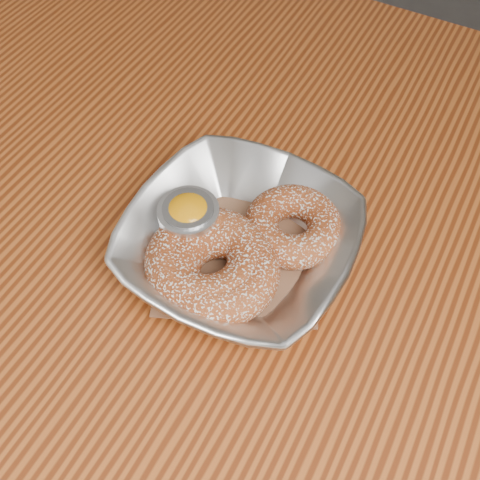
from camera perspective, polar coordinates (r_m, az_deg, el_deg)
The scene contains 8 objects.
ground_plane at distance 1.26m, azimuth -3.34°, elevation -16.58°, with size 4.00×4.00×0.00m, color #565659.
table at distance 0.68m, azimuth -5.98°, elevation 1.26°, with size 1.20×0.80×0.75m.
serving_bowl at distance 0.51m, azimuth 0.00°, elevation -0.31°, with size 0.21×0.21×0.05m, color silver.
parchment at distance 0.52m, azimuth 0.00°, elevation -1.33°, with size 0.14×0.14×0.00m, color brown.
donut_back at distance 0.52m, azimuth 5.39°, elevation 1.43°, with size 0.09×0.09×0.03m, color brown.
donut_front at distance 0.49m, azimuth -3.25°, elevation -2.16°, with size 0.11×0.11×0.04m, color brown.
donut_extra at distance 0.49m, azimuth -2.18°, elevation -3.11°, with size 0.11×0.11×0.04m, color brown.
ramekin at distance 0.51m, azimuth -5.15°, elevation 1.87°, with size 0.06×0.06×0.05m.
Camera 1 is at (0.25, -0.32, 1.19)m, focal length 42.00 mm.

